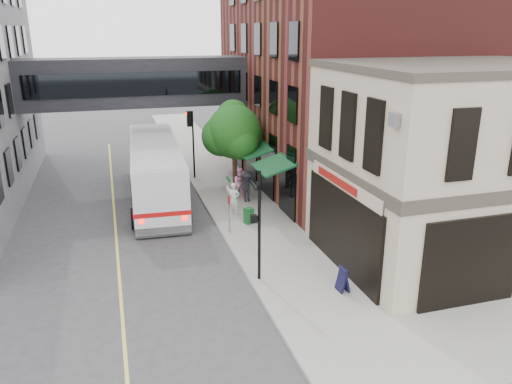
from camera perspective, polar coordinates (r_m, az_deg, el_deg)
ground at (r=18.66m, az=0.99°, el=-13.19°), size 120.00×120.00×0.00m
sidewalk_main at (r=31.49m, az=-3.21°, el=0.29°), size 4.00×60.00×0.15m
corner_building at (r=22.73m, az=21.57°, el=2.87°), size 10.19×8.12×8.45m
brick_building at (r=33.74m, az=9.82°, el=13.25°), size 13.76×18.00×14.00m
skyway_bridge at (r=33.40m, az=-13.63°, el=12.12°), size 14.00×3.18×3.00m
traffic_signal_near at (r=19.18m, az=0.29°, el=-2.37°), size 0.44×0.22×4.60m
traffic_signal_far at (r=33.21m, az=-7.47°, el=6.91°), size 0.53×0.28×4.50m
street_sign_pole at (r=24.08m, az=-3.11°, el=-0.72°), size 0.08×0.75×3.00m
street_tree at (r=29.83m, az=-2.62°, el=6.91°), size 3.80×3.20×5.60m
lane_marking at (r=26.99m, az=-15.79°, el=-3.65°), size 0.12×40.00×0.01m
bus at (r=30.06m, az=-11.40°, el=2.68°), size 3.55×12.63×3.36m
pedestrian_a at (r=26.74m, az=-2.58°, el=-0.82°), size 0.75×0.64×1.76m
pedestrian_b at (r=29.10m, az=-1.76°, el=0.94°), size 1.01×0.84×1.92m
pedestrian_c at (r=28.76m, az=-1.02°, el=0.61°), size 1.20×0.73×1.80m
newspaper_box at (r=25.66m, az=-0.84°, el=-2.74°), size 0.52×0.49×0.83m
sandwich_board at (r=19.56m, az=9.90°, el=-9.80°), size 0.37×0.55×0.95m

